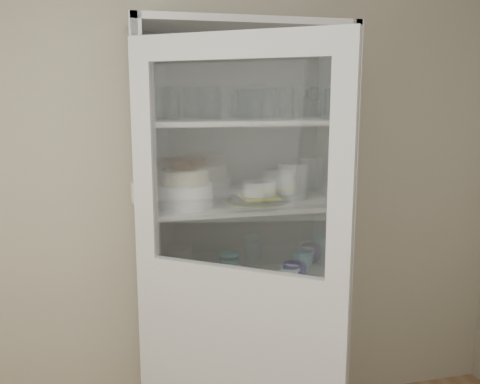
{
  "coord_description": "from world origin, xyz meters",
  "views": [
    {
      "loc": [
        -0.36,
        -1.08,
        1.76
      ],
      "look_at": [
        0.2,
        1.27,
        1.31
      ],
      "focal_mm": 38.0,
      "sensor_mm": 36.0,
      "label": 1
    }
  ],
  "objects_px": {
    "cupboard_door": "(236,321)",
    "goblet_2": "(263,100)",
    "tin_box": "(260,346)",
    "yellow_trivet": "(259,196)",
    "grey_bowl_stack": "(293,181)",
    "pantry_cabinet": "(237,261)",
    "terracotta_bowl": "(185,164)",
    "cream_dish": "(210,354)",
    "mug_teal": "(303,263)",
    "measuring_cups": "(193,286)",
    "plate_stack_back": "(153,191)",
    "goblet_0": "(169,101)",
    "cream_bowl": "(185,176)",
    "plate_stack_front": "(186,195)",
    "white_ramekin": "(259,188)",
    "goblet_3": "(313,101)",
    "teal_jar": "(229,265)",
    "mug_blue": "(294,273)",
    "glass_platter": "(259,199)",
    "mug_white": "(290,276)",
    "white_canister": "(157,273)",
    "goblet_1": "(215,101)"
  },
  "relations": [
    {
      "from": "pantry_cabinet",
      "to": "cream_bowl",
      "type": "distance_m",
      "value": 0.55
    },
    {
      "from": "glass_platter",
      "to": "mug_blue",
      "type": "xyz_separation_m",
      "value": [
        0.16,
        -0.09,
        -0.36
      ]
    },
    {
      "from": "yellow_trivet",
      "to": "measuring_cups",
      "type": "distance_m",
      "value": 0.53
    },
    {
      "from": "mug_blue",
      "to": "mug_white",
      "type": "relative_size",
      "value": 1.23
    },
    {
      "from": "mug_white",
      "to": "tin_box",
      "type": "bearing_deg",
      "value": 144.79
    },
    {
      "from": "goblet_1",
      "to": "white_canister",
      "type": "distance_m",
      "value": 0.88
    },
    {
      "from": "white_ramekin",
      "to": "yellow_trivet",
      "type": "bearing_deg",
      "value": 0.0
    },
    {
      "from": "white_ramekin",
      "to": "measuring_cups",
      "type": "bearing_deg",
      "value": -167.14
    },
    {
      "from": "pantry_cabinet",
      "to": "goblet_1",
      "type": "height_order",
      "value": "pantry_cabinet"
    },
    {
      "from": "plate_stack_front",
      "to": "glass_platter",
      "type": "relative_size",
      "value": 0.84
    },
    {
      "from": "mug_blue",
      "to": "mug_teal",
      "type": "distance_m",
      "value": 0.14
    },
    {
      "from": "goblet_0",
      "to": "teal_jar",
      "type": "xyz_separation_m",
      "value": [
        0.28,
        -0.03,
        -0.82
      ]
    },
    {
      "from": "plate_stack_front",
      "to": "teal_jar",
      "type": "xyz_separation_m",
      "value": [
        0.23,
        0.12,
        -0.4
      ]
    },
    {
      "from": "cupboard_door",
      "to": "goblet_0",
      "type": "height_order",
      "value": "cupboard_door"
    },
    {
      "from": "grey_bowl_stack",
      "to": "mug_teal",
      "type": "bearing_deg",
      "value": 10.39
    },
    {
      "from": "cupboard_door",
      "to": "mug_blue",
      "type": "height_order",
      "value": "cupboard_door"
    },
    {
      "from": "goblet_0",
      "to": "cream_bowl",
      "type": "xyz_separation_m",
      "value": [
        0.05,
        -0.15,
        -0.34
      ]
    },
    {
      "from": "glass_platter",
      "to": "mug_white",
      "type": "distance_m",
      "value": 0.4
    },
    {
      "from": "plate_stack_back",
      "to": "mug_blue",
      "type": "relative_size",
      "value": 1.72
    },
    {
      "from": "goblet_0",
      "to": "white_ramekin",
      "type": "relative_size",
      "value": 1.03
    },
    {
      "from": "plate_stack_back",
      "to": "cream_dish",
      "type": "bearing_deg",
      "value": -34.09
    },
    {
      "from": "terracotta_bowl",
      "to": "yellow_trivet",
      "type": "relative_size",
      "value": 1.15
    },
    {
      "from": "cream_bowl",
      "to": "yellow_trivet",
      "type": "bearing_deg",
      "value": 8.92
    },
    {
      "from": "plate_stack_back",
      "to": "white_ramekin",
      "type": "height_order",
      "value": "white_ramekin"
    },
    {
      "from": "cream_bowl",
      "to": "tin_box",
      "type": "relative_size",
      "value": 1.1
    },
    {
      "from": "pantry_cabinet",
      "to": "mug_teal",
      "type": "relative_size",
      "value": 18.96
    },
    {
      "from": "plate_stack_back",
      "to": "yellow_trivet",
      "type": "xyz_separation_m",
      "value": [
        0.5,
        -0.12,
        -0.03
      ]
    },
    {
      "from": "goblet_2",
      "to": "cream_bowl",
      "type": "bearing_deg",
      "value": -158.1
    },
    {
      "from": "pantry_cabinet",
      "to": "goblet_2",
      "type": "xyz_separation_m",
      "value": [
        0.15,
        0.05,
        0.81
      ]
    },
    {
      "from": "cupboard_door",
      "to": "cream_bowl",
      "type": "bearing_deg",
      "value": 143.52
    },
    {
      "from": "cupboard_door",
      "to": "grey_bowl_stack",
      "type": "bearing_deg",
      "value": 86.22
    },
    {
      "from": "goblet_3",
      "to": "cream_dish",
      "type": "xyz_separation_m",
      "value": [
        -0.58,
        -0.15,
        -1.25
      ]
    },
    {
      "from": "mug_blue",
      "to": "tin_box",
      "type": "xyz_separation_m",
      "value": [
        -0.15,
        0.09,
        -0.42
      ]
    },
    {
      "from": "goblet_3",
      "to": "teal_jar",
      "type": "xyz_separation_m",
      "value": [
        -0.45,
        -0.04,
        -0.82
      ]
    },
    {
      "from": "grey_bowl_stack",
      "to": "mug_white",
      "type": "distance_m",
      "value": 0.47
    },
    {
      "from": "grey_bowl_stack",
      "to": "mug_white",
      "type": "relative_size",
      "value": 1.82
    },
    {
      "from": "cupboard_door",
      "to": "goblet_2",
      "type": "bearing_deg",
      "value": 100.4
    },
    {
      "from": "mug_teal",
      "to": "goblet_2",
      "type": "bearing_deg",
      "value": 138.99
    },
    {
      "from": "terracotta_bowl",
      "to": "cream_dish",
      "type": "xyz_separation_m",
      "value": [
        0.11,
        0.02,
        -0.97
      ]
    },
    {
      "from": "mug_teal",
      "to": "measuring_cups",
      "type": "bearing_deg",
      "value": 172.16
    },
    {
      "from": "goblet_3",
      "to": "teal_jar",
      "type": "bearing_deg",
      "value": -174.38
    },
    {
      "from": "terracotta_bowl",
      "to": "mug_teal",
      "type": "relative_size",
      "value": 1.82
    },
    {
      "from": "white_canister",
      "to": "cream_dish",
      "type": "bearing_deg",
      "value": -11.54
    },
    {
      "from": "cream_bowl",
      "to": "mug_white",
      "type": "bearing_deg",
      "value": -7.47
    },
    {
      "from": "tin_box",
      "to": "yellow_trivet",
      "type": "bearing_deg",
      "value": -161.34
    },
    {
      "from": "plate_stack_front",
      "to": "white_ramekin",
      "type": "bearing_deg",
      "value": 8.92
    },
    {
      "from": "mug_blue",
      "to": "teal_jar",
      "type": "height_order",
      "value": "teal_jar"
    },
    {
      "from": "pantry_cabinet",
      "to": "white_canister",
      "type": "xyz_separation_m",
      "value": [
        -0.41,
        -0.06,
        -0.01
      ]
    },
    {
      "from": "plate_stack_back",
      "to": "goblet_2",
      "type": "bearing_deg",
      "value": -1.35
    },
    {
      "from": "grey_bowl_stack",
      "to": "terracotta_bowl",
      "type": "bearing_deg",
      "value": -172.48
    }
  ]
}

